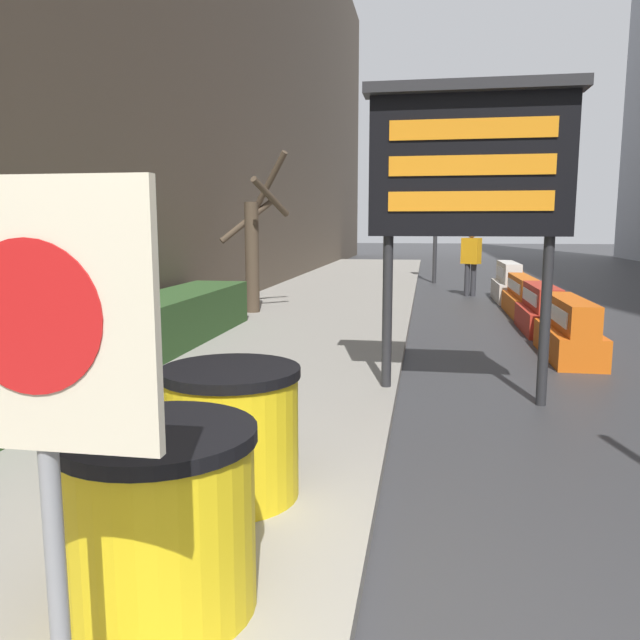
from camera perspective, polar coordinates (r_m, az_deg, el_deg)
hedge_strip at (r=7.38m, az=-18.52°, el=-1.82°), size 0.90×7.72×0.68m
bare_tree at (r=11.81m, az=-5.99°, el=7.12°), size 1.40×1.52×3.00m
barrel_drum_foreground at (r=2.84m, az=-14.37°, el=-17.17°), size 0.83×0.83×0.79m
barrel_drum_middle at (r=3.84m, az=-8.06°, el=-10.07°), size 0.83×0.83×0.79m
warning_sign at (r=1.94m, az=-24.40°, el=-3.13°), size 0.73×0.08×1.76m
message_board at (r=6.23m, az=13.55°, el=13.49°), size 2.01×0.36×3.05m
jersey_barrier_orange_far at (r=8.86m, az=21.82°, el=-1.03°), size 0.60×1.79×0.79m
jersey_barrier_red_striped at (r=10.88m, az=19.55°, el=0.75°), size 0.61×1.69×0.78m
jersey_barrier_orange_near at (r=12.90m, az=18.01°, el=1.95°), size 0.55×2.09×0.75m
jersey_barrier_white at (r=15.13m, az=16.81°, el=3.18°), size 0.59×1.87×0.90m
traffic_cone_near at (r=18.03m, az=18.00°, el=3.56°), size 0.32×0.32×0.57m
traffic_cone_mid at (r=12.60m, az=18.44°, el=1.83°), size 0.39×0.39×0.70m
traffic_cone_far at (r=11.75m, az=20.36°, el=1.46°), size 0.44×0.44×0.78m
traffic_light_near_curb at (r=19.21m, az=10.59°, el=10.77°), size 0.28×0.45×3.43m
pedestrian_worker at (r=15.88m, az=13.64°, el=5.66°), size 0.51×0.44×1.66m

